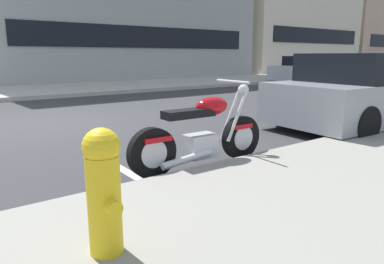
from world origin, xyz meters
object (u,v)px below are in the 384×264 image
at_px(parked_motorcycle, 202,136).
at_px(fire_hydrant, 104,188).
at_px(car_opposite_curb, 309,70).
at_px(parked_car_second_in_row, 365,93).

distance_m(parked_motorcycle, fire_hydrant, 2.36).
distance_m(parked_motorcycle, car_opposite_curb, 15.79).
bearing_deg(fire_hydrant, car_opposite_curb, 31.73).
height_order(parked_motorcycle, parked_car_second_in_row, parked_car_second_in_row).
distance_m(parked_car_second_in_row, fire_hydrant, 6.43).
bearing_deg(car_opposite_curb, parked_motorcycle, 32.32).
bearing_deg(car_opposite_curb, parked_car_second_in_row, 42.03).
height_order(parked_car_second_in_row, car_opposite_curb, parked_car_second_in_row).
height_order(car_opposite_curb, fire_hydrant, car_opposite_curb).
height_order(parked_motorcycle, fire_hydrant, parked_motorcycle).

